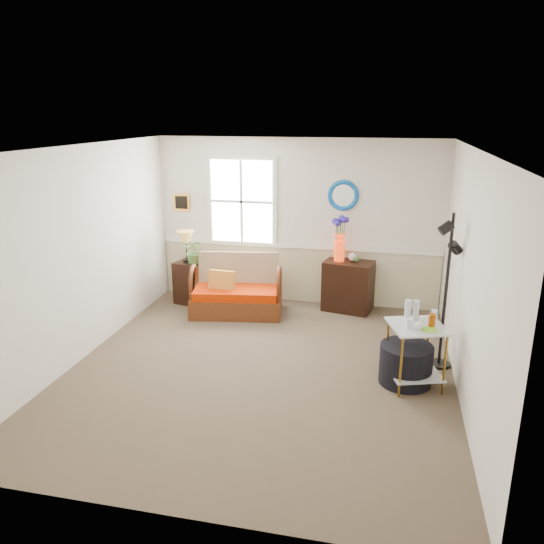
% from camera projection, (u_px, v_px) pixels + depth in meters
% --- Properties ---
extents(floor, '(4.50, 5.00, 0.01)m').
position_uv_depth(floor, '(261.00, 369.00, 6.37)').
color(floor, brown).
rests_on(floor, ground).
extents(ceiling, '(4.50, 5.00, 0.01)m').
position_uv_depth(ceiling, '(259.00, 148.00, 5.62)').
color(ceiling, white).
rests_on(ceiling, walls).
extents(walls, '(4.51, 5.01, 2.60)m').
position_uv_depth(walls, '(260.00, 265.00, 6.00)').
color(walls, silver).
rests_on(walls, floor).
extents(wainscot, '(4.46, 0.02, 0.90)m').
position_uv_depth(wainscot, '(297.00, 274.00, 8.56)').
color(wainscot, '#C6BC92').
rests_on(wainscot, walls).
extents(chair_rail, '(4.46, 0.04, 0.06)m').
position_uv_depth(chair_rail, '(297.00, 246.00, 8.41)').
color(chair_rail, white).
rests_on(chair_rail, walls).
extents(window, '(1.14, 0.06, 1.44)m').
position_uv_depth(window, '(242.00, 202.00, 8.40)').
color(window, white).
rests_on(window, walls).
extents(picture, '(0.28, 0.03, 0.28)m').
position_uv_depth(picture, '(182.00, 202.00, 8.64)').
color(picture, gold).
rests_on(picture, walls).
extents(mirror, '(0.47, 0.07, 0.47)m').
position_uv_depth(mirror, '(343.00, 195.00, 8.04)').
color(mirror, '#187FC3').
rests_on(mirror, walls).
extents(loveseat, '(1.46, 0.97, 0.88)m').
position_uv_depth(loveseat, '(236.00, 286.00, 8.03)').
color(loveseat, brown).
rests_on(loveseat, floor).
extents(throw_pillow, '(0.40, 0.13, 0.40)m').
position_uv_depth(throw_pillow, '(222.00, 284.00, 7.97)').
color(throw_pillow, '#DD5714').
rests_on(throw_pillow, loveseat).
extents(lamp_stand, '(0.46, 0.46, 0.68)m').
position_uv_depth(lamp_stand, '(189.00, 282.00, 8.52)').
color(lamp_stand, black).
rests_on(lamp_stand, floor).
extents(table_lamp, '(0.36, 0.36, 0.50)m').
position_uv_depth(table_lamp, '(186.00, 247.00, 8.34)').
color(table_lamp, gold).
rests_on(table_lamp, lamp_stand).
extents(potted_plant, '(0.38, 0.42, 0.30)m').
position_uv_depth(potted_plant, '(195.00, 254.00, 8.28)').
color(potted_plant, '#4A7638').
rests_on(potted_plant, lamp_stand).
extents(cabinet, '(0.80, 0.60, 0.78)m').
position_uv_depth(cabinet, '(348.00, 286.00, 8.18)').
color(cabinet, black).
rests_on(cabinet, floor).
extents(flower_vase, '(0.26, 0.26, 0.69)m').
position_uv_depth(flower_vase, '(340.00, 239.00, 8.01)').
color(flower_vase, red).
rests_on(flower_vase, cabinet).
extents(side_table, '(0.72, 0.72, 0.73)m').
position_uv_depth(side_table, '(415.00, 356.00, 5.90)').
color(side_table, '#A67A24').
rests_on(side_table, floor).
extents(tabletop_items, '(0.50, 0.50, 0.25)m').
position_uv_depth(tabletop_items, '(421.00, 314.00, 5.78)').
color(tabletop_items, silver).
rests_on(tabletop_items, side_table).
extents(floor_lamp, '(0.35, 0.35, 1.88)m').
position_uv_depth(floor_lamp, '(446.00, 292.00, 6.20)').
color(floor_lamp, black).
rests_on(floor_lamp, floor).
extents(ottoman, '(0.63, 0.63, 0.46)m').
position_uv_depth(ottoman, '(406.00, 364.00, 6.00)').
color(ottoman, black).
rests_on(ottoman, floor).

